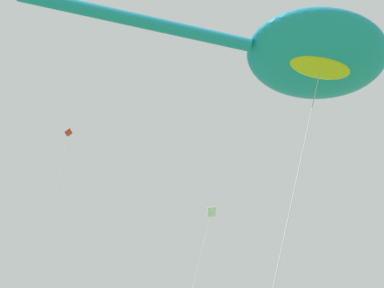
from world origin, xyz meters
name	(u,v)px	position (x,y,z in m)	size (l,w,h in m)	color
big_show_kite	(309,56)	(2.14, 5.32, 12.29)	(10.19, 8.13, 12.86)	#1E8CBF
small_kite_bird_shape	(204,240)	(8.22, 14.13, 11.20)	(4.29, 0.79, 13.19)	white
small_kite_diamond_red	(57,183)	(6.12, 24.31, 17.63)	(1.20, 1.51, 22.31)	red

